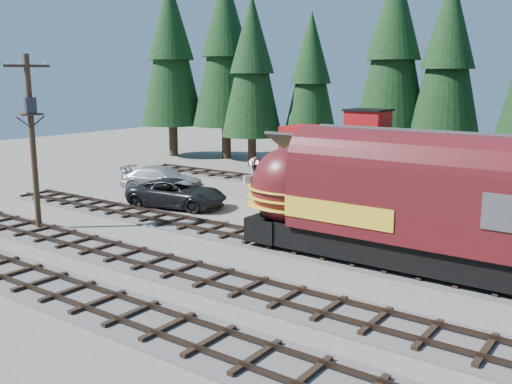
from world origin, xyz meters
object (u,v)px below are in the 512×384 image
Objects in this scene: caboose at (353,155)px; utility_pole at (32,131)px; pickup_truck_a at (177,193)px; depot at (392,175)px; pickup_truck_b at (162,179)px; locomotive at (405,210)px.

caboose is 1.14× the size of utility_pole.
pickup_truck_a is (-7.08, -10.89, -1.87)m from caboose.
pickup_truck_a is (-13.16, -3.39, -2.06)m from depot.
utility_pole reaches higher than depot.
depot is 1.18× the size of caboose.
pickup_truck_b is at bearing 121.19° from utility_pole.
locomotive is 1.78× the size of utility_pole.
locomotive is at bearing -114.60° from pickup_truck_a.
depot reaches higher than pickup_truck_b.
pickup_truck_a is (2.54, 8.40, -4.51)m from utility_pole.
depot is at bearing 116.98° from locomotive.
utility_pole is 12.49m from pickup_truck_b.
depot is 0.76× the size of locomotive.
utility_pole is 1.50× the size of pickup_truck_b.
locomotive is 21.91m from pickup_truck_b.
caboose is 1.72× the size of pickup_truck_b.
utility_pole is at bearing 149.25° from pickup_truck_a.
pickup_truck_a is at bearing -165.57° from depot.
depot is 1.97× the size of pickup_truck_a.
locomotive is at bearing -63.02° from depot.
locomotive is at bearing -56.16° from caboose.
depot is 13.74m from pickup_truck_a.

